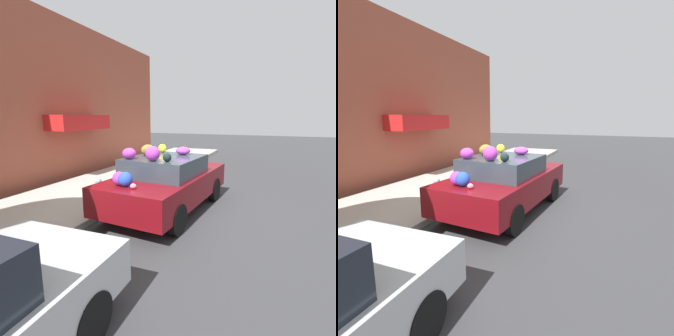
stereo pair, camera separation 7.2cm
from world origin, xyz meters
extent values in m
plane|color=#38383A|center=(0.00, 0.00, 0.00)|extent=(60.00, 60.00, 0.00)
cube|color=#B2ADA3|center=(0.00, 2.70, 0.07)|extent=(24.00, 3.20, 0.14)
cube|color=#9E4C38|center=(0.00, 4.95, 2.97)|extent=(18.00, 0.30, 5.94)
cube|color=red|center=(2.02, 4.35, 2.18)|extent=(2.61, 0.90, 0.55)
cylinder|color=#B2B2B7|center=(-0.69, 1.54, 0.42)|extent=(0.20, 0.20, 0.55)
sphere|color=#B2B2B7|center=(-0.69, 1.54, 0.75)|extent=(0.18, 0.18, 0.18)
cube|color=maroon|center=(0.00, -0.12, 0.65)|extent=(4.22, 2.15, 0.64)
cube|color=#333D47|center=(-0.16, -0.10, 1.19)|extent=(1.96, 1.76, 0.44)
cylinder|color=black|center=(1.33, 0.63, 0.33)|extent=(0.67, 0.23, 0.66)
cylinder|color=black|center=(1.20, -1.06, 0.33)|extent=(0.67, 0.23, 0.66)
cylinder|color=black|center=(-1.20, 0.83, 0.33)|extent=(0.67, 0.23, 0.66)
cylinder|color=black|center=(-1.33, -0.86, 0.33)|extent=(0.67, 0.23, 0.66)
sphere|color=black|center=(-0.81, -0.43, 1.51)|extent=(0.24, 0.24, 0.19)
sphere|color=#B036B3|center=(-0.83, -0.09, 1.58)|extent=(0.36, 0.36, 0.33)
ellipsoid|color=blue|center=(-0.75, -0.10, 1.51)|extent=(0.19, 0.19, 0.19)
sphere|color=purple|center=(1.78, 0.34, 1.06)|extent=(0.23, 0.23, 0.19)
ellipsoid|color=green|center=(0.98, -0.67, 1.05)|extent=(0.18, 0.16, 0.16)
ellipsoid|color=olive|center=(-0.13, 0.39, 1.55)|extent=(0.44, 0.38, 0.28)
ellipsoid|color=#B136B3|center=(-0.78, 0.54, 1.54)|extent=(0.44, 0.44, 0.26)
ellipsoid|color=#F9A10E|center=(0.89, 0.39, 1.05)|extent=(0.33, 0.35, 0.16)
sphere|color=purple|center=(-1.50, 0.36, 1.12)|extent=(0.38, 0.38, 0.29)
ellipsoid|color=yellow|center=(0.53, 0.27, 1.53)|extent=(0.29, 0.30, 0.23)
ellipsoid|color=pink|center=(-1.63, -0.04, 1.02)|extent=(0.13, 0.13, 0.11)
ellipsoid|color=orange|center=(1.51, -0.14, 1.12)|extent=(0.49, 0.46, 0.30)
sphere|color=blue|center=(-1.54, 0.20, 1.12)|extent=(0.43, 0.43, 0.30)
ellipsoid|color=purple|center=(0.37, -0.39, 1.51)|extent=(0.40, 0.42, 0.20)
sphere|color=white|center=(-1.19, 0.39, 1.05)|extent=(0.21, 0.21, 0.15)
sphere|color=blue|center=(0.81, -0.42, 1.07)|extent=(0.28, 0.28, 0.20)
cylinder|color=black|center=(-4.14, -0.94, 0.30)|extent=(0.60, 0.20, 0.60)
camera|label=1|loc=(-6.03, -2.61, 2.38)|focal=28.00mm
camera|label=2|loc=(-6.00, -2.67, 2.38)|focal=28.00mm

